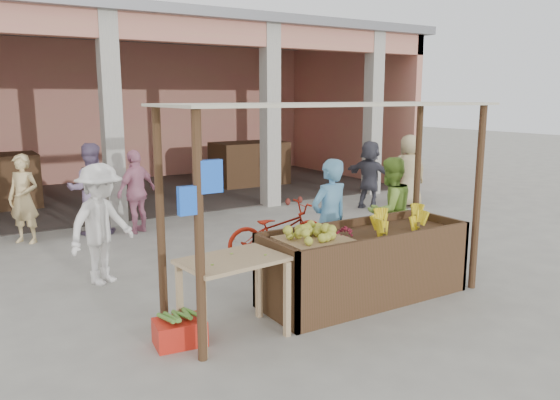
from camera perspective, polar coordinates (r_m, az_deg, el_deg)
ground at (r=6.65m, az=5.34°, el=-10.96°), size 60.00×60.00×0.00m
market_building at (r=14.36m, az=-16.58°, el=11.32°), size 14.40×6.40×4.20m
fruit_stall at (r=6.81m, az=8.79°, el=-6.93°), size 2.60×0.95×0.80m
stall_awning at (r=6.24m, az=5.22°, el=6.31°), size 4.09×1.35×2.39m
banana_heap at (r=7.04m, az=12.05°, el=-2.32°), size 0.98×0.54×0.18m
melon_tray at (r=6.26m, az=3.48°, el=-3.71°), size 0.75×0.65×0.20m
berry_heap at (r=6.55m, az=6.82°, el=-3.33°), size 0.43×0.35×0.14m
side_table at (r=5.63m, az=-4.95°, el=-7.44°), size 1.11×0.81×0.84m
papaya_pile at (r=5.56m, az=-4.99°, el=-4.98°), size 0.78×0.44×0.22m
red_crate at (r=5.73m, az=-10.44°, el=-13.42°), size 0.53×0.41×0.26m
plantain_bundle at (r=5.66m, az=-10.50°, el=-11.89°), size 0.37×0.26×0.07m
produce_sacks at (r=12.56m, az=1.48°, el=0.98°), size 0.83×0.52×0.63m
vendor_blue at (r=7.31m, az=5.20°, el=-1.70°), size 0.72×0.56×1.77m
vendor_green at (r=8.18m, az=11.41°, el=-0.85°), size 0.81×0.47×1.68m
motorcycle at (r=8.36m, az=-0.30°, el=-3.15°), size 0.74×1.75×0.89m
shopper_a at (r=7.53m, az=-18.20°, el=-1.96°), size 1.24×1.04×1.74m
shopper_b at (r=10.21m, az=-14.78°, el=1.15°), size 1.08×0.91×1.62m
shopper_c at (r=12.53m, az=13.35°, el=3.36°), size 1.00×0.81×1.80m
shopper_d at (r=12.16m, az=9.39°, el=2.80°), size 0.92×1.57×1.59m
shopper_e at (r=10.15m, az=-25.22°, el=0.28°), size 0.73×0.73×1.58m
shopper_f at (r=10.32m, az=-19.22°, el=1.51°), size 0.96×0.68×1.80m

